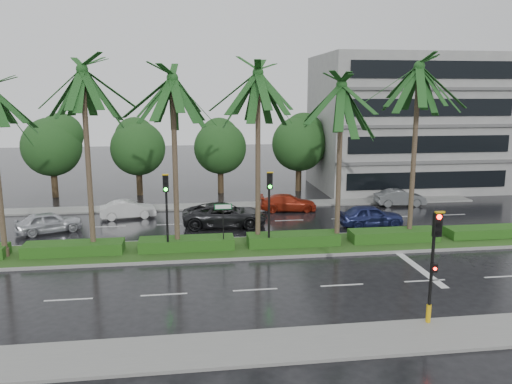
{
  "coord_description": "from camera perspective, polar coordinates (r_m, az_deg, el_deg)",
  "views": [
    {
      "loc": [
        -2.82,
        -25.75,
        8.56
      ],
      "look_at": [
        0.93,
        1.5,
        3.16
      ],
      "focal_mm": 35.0,
      "sensor_mm": 36.0,
      "label": 1
    }
  ],
  "objects": [
    {
      "name": "hedge",
      "position": [
        28.1,
        -1.76,
        -5.67
      ],
      "size": [
        35.2,
        1.4,
        0.6
      ],
      "color": "#173F12",
      "rests_on": "median"
    },
    {
      "name": "palm_row",
      "position": [
        26.82,
        -4.57,
        11.58
      ],
      "size": [
        26.3,
        4.2,
        10.74
      ],
      "color": "#3B3322",
      "rests_on": "median"
    },
    {
      "name": "signal_median_left",
      "position": [
        26.67,
        -10.21,
        -1.1
      ],
      "size": [
        0.34,
        0.42,
        4.36
      ],
      "color": "black",
      "rests_on": "median"
    },
    {
      "name": "street_sign",
      "position": [
        27.07,
        -3.77,
        -2.66
      ],
      "size": [
        0.95,
        0.09,
        2.6
      ],
      "color": "black",
      "rests_on": "median"
    },
    {
      "name": "car_grey",
      "position": [
        40.43,
        16.13,
        -0.62
      ],
      "size": [
        1.52,
        3.93,
        1.28
      ],
      "primitive_type": "imported",
      "rotation": [
        0.0,
        0.0,
        1.53
      ],
      "color": "#585B5D",
      "rests_on": "ground"
    },
    {
      "name": "signal_median_right",
      "position": [
        26.99,
        1.54,
        -0.78
      ],
      "size": [
        0.34,
        0.42,
        4.36
      ],
      "color": "black",
      "rests_on": "median"
    },
    {
      "name": "median",
      "position": [
        28.21,
        -1.75,
        -6.39
      ],
      "size": [
        36.0,
        4.0,
        0.15
      ],
      "color": "gray",
      "rests_on": "ground"
    },
    {
      "name": "lane_markings",
      "position": [
        27.37,
        4.95,
        -7.14
      ],
      "size": [
        34.0,
        13.06,
        0.01
      ],
      "color": "silver",
      "rests_on": "ground"
    },
    {
      "name": "ground",
      "position": [
        27.29,
        -1.53,
        -7.17
      ],
      "size": [
        120.0,
        120.0,
        0.0
      ],
      "primitive_type": "plane",
      "color": "black",
      "rests_on": "ground"
    },
    {
      "name": "building",
      "position": [
        48.1,
        16.65,
        7.61
      ],
      "size": [
        16.0,
        10.0,
        12.0
      ],
      "primitive_type": "cube",
      "color": "gray",
      "rests_on": "ground"
    },
    {
      "name": "car_silver",
      "position": [
        33.9,
        -22.61,
        -3.21
      ],
      "size": [
        3.02,
        4.27,
        1.35
      ],
      "primitive_type": "imported",
      "rotation": [
        0.0,
        0.0,
        1.97
      ],
      "color": "silver",
      "rests_on": "ground"
    },
    {
      "name": "far_sidewalk",
      "position": [
        38.8,
        -3.49,
        -1.56
      ],
      "size": [
        40.0,
        2.0,
        0.12
      ],
      "primitive_type": "cube",
      "color": "gray",
      "rests_on": "ground"
    },
    {
      "name": "car_red",
      "position": [
        37.25,
        3.67,
        -1.22
      ],
      "size": [
        2.06,
        4.36,
        1.23
      ],
      "primitive_type": "imported",
      "rotation": [
        0.0,
        0.0,
        1.49
      ],
      "color": "#9B2410",
      "rests_on": "ground"
    },
    {
      "name": "car_blue",
      "position": [
        33.65,
        12.97,
        -2.65
      ],
      "size": [
        1.8,
        4.25,
        1.43
      ],
      "primitive_type": "imported",
      "rotation": [
        0.0,
        0.0,
        1.6
      ],
      "color": "navy",
      "rests_on": "ground"
    },
    {
      "name": "car_white",
      "position": [
        36.1,
        -14.42,
        -1.94
      ],
      "size": [
        1.92,
        3.97,
        1.25
      ],
      "primitive_type": "imported",
      "rotation": [
        0.0,
        0.0,
        1.73
      ],
      "color": "silver",
      "rests_on": "ground"
    },
    {
      "name": "near_sidewalk",
      "position": [
        17.95,
        2.25,
        -17.17
      ],
      "size": [
        40.0,
        2.4,
        0.12
      ],
      "primitive_type": "cube",
      "color": "gray",
      "rests_on": "ground"
    },
    {
      "name": "bg_trees",
      "position": [
        43.67,
        -3.31,
        5.74
      ],
      "size": [
        32.99,
        5.11,
        7.38
      ],
      "color": "#382D19",
      "rests_on": "ground"
    },
    {
      "name": "car_darkgrey",
      "position": [
        32.86,
        -3.58,
        -2.62
      ],
      "size": [
        2.83,
        5.65,
        1.54
      ],
      "primitive_type": "imported",
      "rotation": [
        0.0,
        0.0,
        1.52
      ],
      "color": "#232326",
      "rests_on": "ground"
    },
    {
      "name": "signal_near",
      "position": [
        19.55,
        19.61,
        -7.6
      ],
      "size": [
        0.34,
        0.45,
        4.36
      ],
      "color": "black",
      "rests_on": "near_sidewalk"
    }
  ]
}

